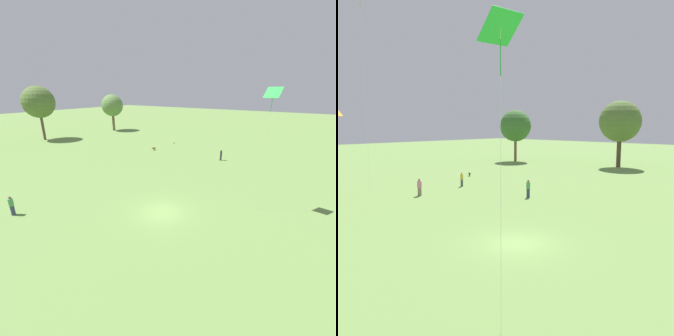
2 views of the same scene
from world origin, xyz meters
TOP-DOWN VIEW (x-y plane):
  - ground_plane at (0.00, 0.00)m, footprint 240.00×240.00m
  - tree_2 at (11.33, 41.57)m, footprint 6.84×6.84m
  - tree_3 at (29.38, 38.05)m, footprint 5.84×5.84m
  - person_2 at (18.81, 1.74)m, footprint 0.42×0.42m
  - person_3 at (-8.07, 10.91)m, footprint 0.57×0.57m
  - kite_2 at (5.63, -7.19)m, footprint 1.12×1.38m
  - dog_0 at (17.90, 14.84)m, footprint 0.77×0.38m
  - picnic_bag_0 at (24.88, 14.74)m, footprint 0.41×0.44m

SIDE VIEW (x-z plane):
  - ground_plane at x=0.00m, z-range 0.00..0.00m
  - picnic_bag_0 at x=24.88m, z-range 0.00..0.24m
  - dog_0 at x=17.90m, z-range 0.09..0.65m
  - person_2 at x=18.81m, z-range 0.02..1.79m
  - person_3 at x=-8.07m, z-range 0.00..1.86m
  - tree_3 at x=29.38m, z-range 1.94..11.78m
  - tree_2 at x=11.33m, z-range 2.46..14.27m
  - kite_2 at x=5.63m, z-range 4.87..15.93m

